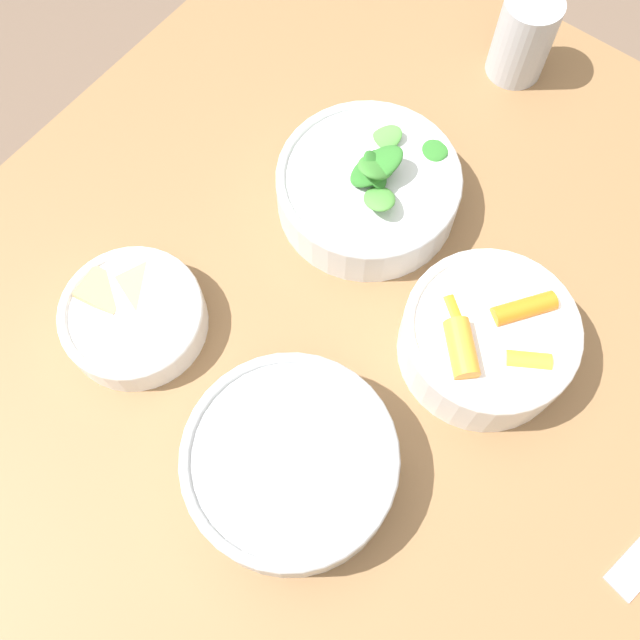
{
  "coord_description": "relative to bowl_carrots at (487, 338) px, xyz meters",
  "views": [
    {
      "loc": [
        0.16,
        0.13,
        1.42
      ],
      "look_at": [
        -0.05,
        -0.03,
        0.8
      ],
      "focal_mm": 40.0,
      "sensor_mm": 36.0,
      "label": 1
    }
  ],
  "objects": [
    {
      "name": "ground_plane",
      "position": [
        0.13,
        -0.11,
        -0.8
      ],
      "size": [
        10.0,
        10.0,
        0.0
      ],
      "primitive_type": "plane",
      "color": "brown"
    },
    {
      "name": "dining_table",
      "position": [
        0.13,
        -0.11,
        -0.16
      ],
      "size": [
        1.1,
        0.85,
        0.77
      ],
      "color": "olive",
      "rests_on": "ground_plane"
    },
    {
      "name": "bowl_carrots",
      "position": [
        0.0,
        0.0,
        0.0
      ],
      "size": [
        0.16,
        0.16,
        0.08
      ],
      "color": "white",
      "rests_on": "dining_table"
    },
    {
      "name": "bowl_greens",
      "position": [
        -0.07,
        -0.19,
        -0.01
      ],
      "size": [
        0.19,
        0.19,
        0.09
      ],
      "color": "silver",
      "rests_on": "dining_table"
    },
    {
      "name": "bowl_beans_hotdog",
      "position": [
        0.2,
        -0.07,
        -0.01
      ],
      "size": [
        0.19,
        0.19,
        0.06
      ],
      "color": "silver",
      "rests_on": "dining_table"
    },
    {
      "name": "bowl_cookies",
      "position": [
        0.18,
        -0.28,
        -0.01
      ],
      "size": [
        0.14,
        0.14,
        0.04
      ],
      "color": "white",
      "rests_on": "dining_table"
    },
    {
      "name": "cup",
      "position": [
        -0.32,
        -0.16,
        0.01
      ],
      "size": [
        0.06,
        0.06,
        0.1
      ],
      "color": "#B2B7C1",
      "rests_on": "dining_table"
    }
  ]
}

